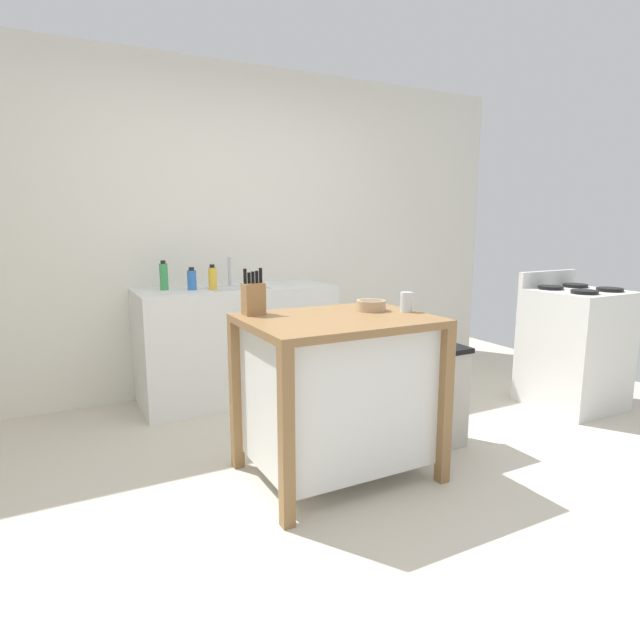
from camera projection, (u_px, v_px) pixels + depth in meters
ground_plane at (348, 486)px, 2.79m from camera, size 6.39×6.39×0.00m
wall_back at (223, 232)px, 4.29m from camera, size 5.39×0.10×2.60m
kitchen_island at (337, 388)px, 2.84m from camera, size 0.97×0.74×0.89m
knife_block at (253, 298)px, 2.82m from camera, size 0.11×0.09×0.25m
bowl_ceramic_wide at (371, 305)px, 2.96m from camera, size 0.16×0.16×0.06m
drinking_cup at (406, 302)px, 2.92m from camera, size 0.07×0.07×0.11m
trash_bin at (434, 396)px, 3.26m from camera, size 0.36×0.28×0.63m
sink_counter at (237, 343)px, 4.13m from camera, size 1.49×0.60×0.88m
sink_faucet at (229, 271)px, 4.15m from camera, size 0.02×0.02×0.22m
bottle_hand_soap at (213, 278)px, 3.91m from camera, size 0.06×0.06×0.18m
bottle_spray_cleaner at (164, 276)px, 3.87m from camera, size 0.06×0.06×0.22m
bottle_dish_soap at (192, 280)px, 3.87m from camera, size 0.07×0.07×0.17m
stove at (574, 347)px, 3.95m from camera, size 0.60×0.60×1.00m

